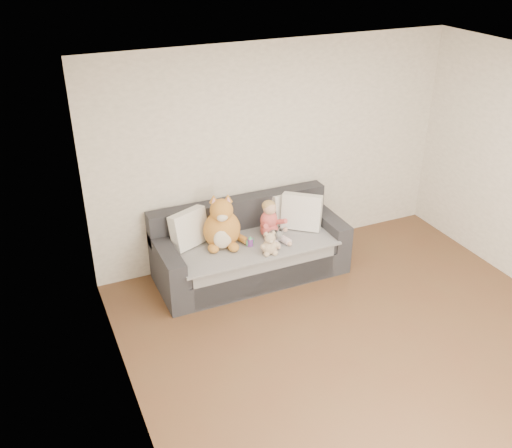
# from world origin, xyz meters

# --- Properties ---
(room_shell) EXTENTS (5.00, 5.00, 5.00)m
(room_shell) POSITION_xyz_m (0.00, 0.42, 1.30)
(room_shell) COLOR brown
(room_shell) RESTS_ON ground
(sofa) EXTENTS (2.20, 0.94, 0.85)m
(sofa) POSITION_xyz_m (-0.53, 2.06, 0.31)
(sofa) COLOR #2A2A2F
(sofa) RESTS_ON ground
(cushion_left) EXTENTS (0.49, 0.36, 0.43)m
(cushion_left) POSITION_xyz_m (-1.21, 2.20, 0.68)
(cushion_left) COLOR silver
(cushion_left) RESTS_ON sofa
(cushion_right_back) EXTENTS (0.43, 0.26, 0.38)m
(cushion_right_back) POSITION_xyz_m (0.06, 2.28, 0.66)
(cushion_right_back) COLOR silver
(cushion_right_back) RESTS_ON sofa
(cushion_right_front) EXTENTS (0.49, 0.46, 0.44)m
(cushion_right_front) POSITION_xyz_m (0.14, 2.04, 0.69)
(cushion_right_front) COLOR silver
(cushion_right_front) RESTS_ON sofa
(toddler) EXTENTS (0.32, 0.46, 0.45)m
(toddler) POSITION_xyz_m (-0.29, 1.99, 0.66)
(toddler) COLOR #CD5348
(toddler) RESTS_ON sofa
(plush_cat) EXTENTS (0.50, 0.45, 0.65)m
(plush_cat) POSITION_xyz_m (-0.87, 2.03, 0.71)
(plush_cat) COLOR #BC8029
(plush_cat) RESTS_ON sofa
(teddy_bear) EXTENTS (0.22, 0.17, 0.28)m
(teddy_bear) POSITION_xyz_m (-0.46, 1.65, 0.58)
(teddy_bear) COLOR #C4B288
(teddy_bear) RESTS_ON sofa
(plush_cow) EXTENTS (0.15, 0.23, 0.18)m
(plush_cow) POSITION_xyz_m (-0.29, 1.87, 0.55)
(plush_cow) COLOR white
(plush_cow) RESTS_ON sofa
(sippy_cup) EXTENTS (0.11, 0.08, 0.12)m
(sippy_cup) POSITION_xyz_m (-0.59, 1.89, 0.54)
(sippy_cup) COLOR purple
(sippy_cup) RESTS_ON sofa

